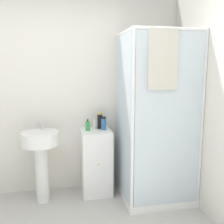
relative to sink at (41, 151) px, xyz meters
name	(u,v)px	position (x,y,z in m)	size (l,w,h in m)	color
wall_back	(48,95)	(0.10, 0.34, 0.62)	(6.40, 0.06, 2.50)	silver
shower_enclosure	(151,154)	(1.30, -0.18, -0.05)	(0.82, 0.85, 1.99)	white
vanity_cabinet	(96,162)	(0.67, 0.10, -0.21)	(0.37, 0.42, 0.82)	white
sink	(41,151)	(0.00, 0.00, 0.00)	(0.43, 0.43, 0.99)	white
soap_dispenser	(88,126)	(0.56, 0.10, 0.26)	(0.06, 0.06, 0.15)	green
shampoo_bottle_tall_black	(100,121)	(0.73, 0.18, 0.30)	(0.06, 0.06, 0.21)	black
shampoo_bottle_blue	(104,123)	(0.76, 0.10, 0.28)	(0.06, 0.06, 0.17)	#2D66A3
lotion_bottle_white	(95,124)	(0.66, 0.17, 0.26)	(0.05, 0.05, 0.15)	white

